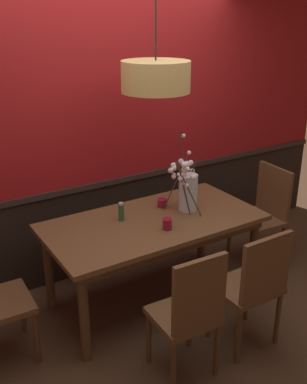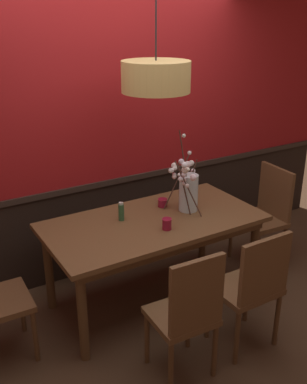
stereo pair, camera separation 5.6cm
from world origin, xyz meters
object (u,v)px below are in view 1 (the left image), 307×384
chair_near_side_left (190,311)px  condiment_bottle (121,212)px  pendant_lamp (156,77)px  vase_with_blossoms (187,190)px  chair_head_east_end (264,210)px  dining_table (154,229)px  chair_far_side_left (81,216)px  candle_holder_nearer_edge (167,224)px  candle_holder_nearer_center (162,202)px  chair_near_side_right (253,284)px  chair_far_side_right (128,204)px

chair_near_side_left → condiment_bottle: (0.04, 0.99, 0.31)m
condiment_bottle → pendant_lamp: 1.08m
vase_with_blossoms → chair_head_east_end: bearing=-0.3°
condiment_bottle → pendant_lamp: bearing=-14.7°
dining_table → chair_far_side_left: chair_far_side_left is taller
pendant_lamp → chair_near_side_left: bearing=-109.2°
candle_holder_nearer_edge → pendant_lamp: pendant_lamp is taller
chair_head_east_end → candle_holder_nearer_edge: bearing=-170.6°
chair_near_side_left → condiment_bottle: chair_near_side_left is taller
chair_near_side_left → candle_holder_nearer_center: chair_near_side_left is taller
dining_table → chair_near_side_right: size_ratio=1.85×
dining_table → candle_holder_nearer_center: candle_holder_nearer_center is taller
chair_far_side_right → vase_with_blossoms: (0.09, -0.87, 0.43)m
chair_near_side_right → pendant_lamp: size_ratio=0.79×
chair_near_side_left → chair_far_side_right: bearing=73.4°
chair_head_east_end → condiment_bottle: (-1.50, 0.12, 0.30)m
candle_holder_nearer_edge → condiment_bottle: bearing=124.3°
chair_head_east_end → pendant_lamp: 1.81m
candle_holder_nearer_center → candle_holder_nearer_edge: 0.44m
chair_head_east_end → pendant_lamp: size_ratio=0.81×
candle_holder_nearer_edge → chair_far_side_right: bearing=76.7°
chair_head_east_end → vase_with_blossoms: 1.02m
chair_head_east_end → condiment_bottle: size_ratio=6.23×
vase_with_blossoms → pendant_lamp: bearing=172.6°
pendant_lamp → chair_head_east_end: bearing=-2.0°
dining_table → chair_far_side_right: 0.94m
chair_near_side_left → vase_with_blossoms: bearing=55.4°
vase_with_blossoms → pendant_lamp: (-0.29, 0.04, 0.94)m
chair_far_side_right → pendant_lamp: pendant_lamp is taller
dining_table → condiment_bottle: condiment_bottle is taller
dining_table → candle_holder_nearer_edge: 0.24m
chair_head_east_end → dining_table: bearing=-179.4°
pendant_lamp → vase_with_blossoms: bearing=-7.4°
dining_table → chair_head_east_end: size_ratio=1.82×
dining_table → pendant_lamp: 1.21m
chair_near_side_right → candle_holder_nearer_center: size_ratio=11.56×
chair_far_side_left → vase_with_blossoms: 1.11m
dining_table → vase_with_blossoms: 0.43m
chair_near_side_right → candle_holder_nearer_center: (-0.09, 1.05, 0.26)m
chair_far_side_left → chair_head_east_end: 1.76m
chair_head_east_end → vase_with_blossoms: vase_with_blossoms is taller
chair_head_east_end → chair_near_side_right: bearing=-138.3°
dining_table → vase_with_blossoms: (0.34, 0.02, 0.27)m
vase_with_blossoms → condiment_bottle: 0.59m
dining_table → pendant_lamp: size_ratio=1.46×
chair_near_side_left → pendant_lamp: pendant_lamp is taller
chair_far_side_right → candle_holder_nearer_center: size_ratio=11.30×
chair_head_east_end → chair_near_side_left: chair_head_east_end is taller
vase_with_blossoms → chair_near_side_left: bearing=-124.6°
candle_holder_nearer_center → condiment_bottle: size_ratio=0.53×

